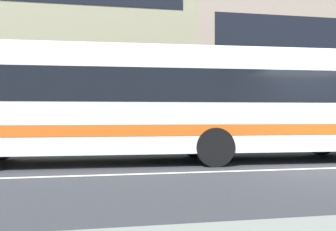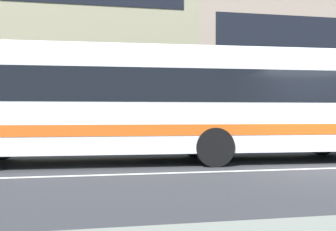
% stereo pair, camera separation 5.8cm
% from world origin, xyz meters
% --- Properties ---
extents(ground_plane, '(160.00, 160.00, 0.00)m').
position_xyz_m(ground_plane, '(0.00, 0.00, 0.00)').
color(ground_plane, '#373739').
extents(lane_centre_line, '(60.00, 0.16, 0.01)m').
position_xyz_m(lane_centre_line, '(0.00, 0.00, 0.00)').
color(lane_centre_line, silver).
rests_on(lane_centre_line, ground_plane).
extents(hedge_row_far, '(14.08, 1.10, 0.75)m').
position_xyz_m(hedge_row_far, '(2.68, 5.33, 0.37)').
color(hedge_row_far, '#1A5217').
rests_on(hedge_row_far, ground_plane).
extents(apartment_block_left, '(19.48, 11.71, 13.20)m').
position_xyz_m(apartment_block_left, '(-10.32, 15.33, 6.60)').
color(apartment_block_left, tan).
rests_on(apartment_block_left, ground_plane).
extents(apartment_block_right, '(20.81, 11.71, 9.30)m').
position_xyz_m(apartment_block_right, '(9.83, 15.33, 4.65)').
color(apartment_block_right, tan).
rests_on(apartment_block_right, ground_plane).
extents(transit_bus, '(12.17, 3.13, 3.12)m').
position_xyz_m(transit_bus, '(-3.29, 2.04, 1.72)').
color(transit_bus, white).
rests_on(transit_bus, ground_plane).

